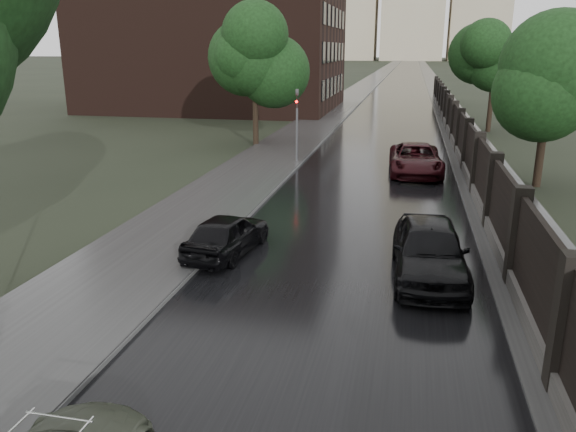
{
  "coord_description": "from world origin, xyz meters",
  "views": [
    {
      "loc": [
        1.65,
        -4.86,
        6.08
      ],
      "look_at": [
        -1.57,
        10.08,
        1.5
      ],
      "focal_mm": 35.0,
      "sensor_mm": 36.0,
      "label": 1
    }
  ],
  "objects_px": {
    "tree_right_b": "(550,75)",
    "tree_right_c": "(495,64)",
    "tree_left_far": "(255,62)",
    "hatchback_left": "(227,234)",
    "car_right_far": "(416,159)",
    "traffic_light": "(297,119)",
    "car_right_near": "(429,250)"
  },
  "relations": [
    {
      "from": "tree_left_far",
      "to": "car_right_near",
      "type": "bearing_deg",
      "value": -62.58
    },
    {
      "from": "tree_left_far",
      "to": "tree_right_c",
      "type": "height_order",
      "value": "tree_left_far"
    },
    {
      "from": "car_right_near",
      "to": "hatchback_left",
      "type": "bearing_deg",
      "value": 171.46
    },
    {
      "from": "tree_right_c",
      "to": "car_right_near",
      "type": "height_order",
      "value": "tree_right_c"
    },
    {
      "from": "tree_left_far",
      "to": "car_right_far",
      "type": "height_order",
      "value": "tree_left_far"
    },
    {
      "from": "tree_right_b",
      "to": "hatchback_left",
      "type": "bearing_deg",
      "value": -134.21
    },
    {
      "from": "tree_right_c",
      "to": "tree_right_b",
      "type": "bearing_deg",
      "value": -90.0
    },
    {
      "from": "tree_right_b",
      "to": "hatchback_left",
      "type": "xyz_separation_m",
      "value": [
        -11.1,
        -11.4,
        -4.3
      ]
    },
    {
      "from": "car_right_far",
      "to": "car_right_near",
      "type": "bearing_deg",
      "value": -91.78
    },
    {
      "from": "tree_right_c",
      "to": "car_right_far",
      "type": "distance_m",
      "value": 17.85
    },
    {
      "from": "car_right_near",
      "to": "tree_left_far",
      "type": "bearing_deg",
      "value": 114.72
    },
    {
      "from": "tree_right_c",
      "to": "traffic_light",
      "type": "bearing_deg",
      "value": -128.18
    },
    {
      "from": "hatchback_left",
      "to": "car_right_far",
      "type": "bearing_deg",
      "value": -105.91
    },
    {
      "from": "tree_right_b",
      "to": "hatchback_left",
      "type": "relative_size",
      "value": 1.84
    },
    {
      "from": "traffic_light",
      "to": "car_right_near",
      "type": "bearing_deg",
      "value": -65.99
    },
    {
      "from": "hatchback_left",
      "to": "car_right_near",
      "type": "bearing_deg",
      "value": -178.13
    },
    {
      "from": "tree_right_c",
      "to": "traffic_light",
      "type": "height_order",
      "value": "tree_right_c"
    },
    {
      "from": "traffic_light",
      "to": "car_right_far",
      "type": "relative_size",
      "value": 0.74
    },
    {
      "from": "traffic_light",
      "to": "tree_right_c",
      "type": "bearing_deg",
      "value": 51.82
    },
    {
      "from": "hatchback_left",
      "to": "car_right_far",
      "type": "height_order",
      "value": "car_right_far"
    },
    {
      "from": "hatchback_left",
      "to": "car_right_near",
      "type": "distance_m",
      "value": 6.01
    },
    {
      "from": "tree_right_c",
      "to": "car_right_near",
      "type": "xyz_separation_m",
      "value": [
        -5.11,
        -30.02,
        -4.13
      ]
    },
    {
      "from": "traffic_light",
      "to": "car_right_far",
      "type": "xyz_separation_m",
      "value": [
        6.36,
        -1.47,
        -1.64
      ]
    },
    {
      "from": "tree_left_far",
      "to": "car_right_near",
      "type": "distance_m",
      "value": 22.98
    },
    {
      "from": "tree_right_b",
      "to": "tree_right_c",
      "type": "relative_size",
      "value": 1.0
    },
    {
      "from": "traffic_light",
      "to": "hatchback_left",
      "type": "xyz_separation_m",
      "value": [
        0.7,
        -14.4,
        -1.75
      ]
    },
    {
      "from": "traffic_light",
      "to": "hatchback_left",
      "type": "height_order",
      "value": "traffic_light"
    },
    {
      "from": "tree_right_b",
      "to": "traffic_light",
      "type": "bearing_deg",
      "value": 165.76
    },
    {
      "from": "tree_right_c",
      "to": "car_right_far",
      "type": "bearing_deg",
      "value": -108.27
    },
    {
      "from": "tree_left_far",
      "to": "traffic_light",
      "type": "relative_size",
      "value": 1.85
    },
    {
      "from": "tree_left_far",
      "to": "car_right_near",
      "type": "relative_size",
      "value": 1.54
    },
    {
      "from": "tree_right_b",
      "to": "tree_right_c",
      "type": "distance_m",
      "value": 18.0
    }
  ]
}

